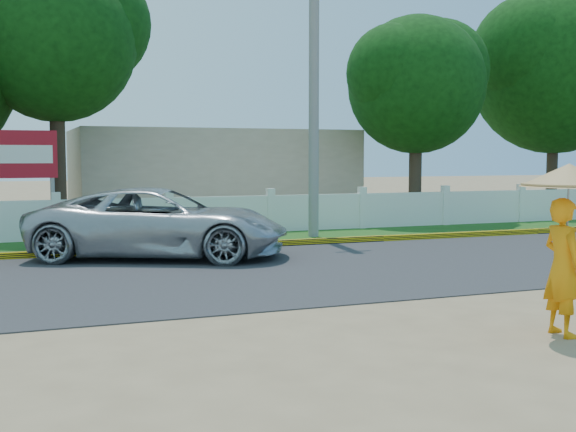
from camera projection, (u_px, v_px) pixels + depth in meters
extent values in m
plane|color=#9E8460|center=(341.00, 323.00, 9.73)|extent=(120.00, 120.00, 0.00)
cube|color=#38383A|center=(241.00, 272.00, 13.91)|extent=(60.00, 7.00, 0.02)
cube|color=#2D601E|center=(181.00, 242.00, 18.79)|extent=(60.00, 3.50, 0.03)
cube|color=yellow|center=(197.00, 247.00, 17.20)|extent=(40.00, 0.18, 0.16)
cube|color=silver|center=(169.00, 217.00, 20.09)|extent=(40.00, 0.10, 1.10)
cube|color=#B7AD99|center=(210.00, 173.00, 27.40)|extent=(10.00, 6.00, 3.20)
cylinder|color=gray|center=(314.00, 71.00, 19.59)|extent=(0.28, 0.28, 9.11)
imported|color=#AFB2B7|center=(160.00, 223.00, 15.89)|extent=(6.17, 4.66, 1.56)
imported|color=orange|center=(563.00, 267.00, 9.01)|extent=(0.45, 0.65, 1.74)
cylinder|color=gray|center=(568.00, 214.00, 8.97)|extent=(0.02, 0.02, 1.13)
cone|color=tan|center=(569.00, 175.00, 8.93)|extent=(1.19, 1.19, 0.29)
cylinder|color=gray|center=(53.00, 201.00, 19.99)|extent=(0.12, 0.12, 2.00)
cube|color=#A8111D|center=(9.00, 154.00, 19.49)|extent=(2.50, 0.12, 1.30)
cube|color=silver|center=(9.00, 154.00, 19.43)|extent=(2.25, 0.02, 0.49)
cylinder|color=#473828|center=(58.00, 159.00, 21.27)|extent=(0.44, 0.44, 4.31)
sphere|color=#104710|center=(55.00, 40.00, 20.99)|extent=(4.74, 4.74, 4.74)
cylinder|color=#473828|center=(552.00, 164.00, 29.15)|extent=(0.44, 0.44, 3.85)
sphere|color=#104710|center=(555.00, 70.00, 28.84)|extent=(6.70, 6.70, 6.70)
cylinder|color=#473828|center=(415.00, 172.00, 24.92)|extent=(0.44, 0.44, 3.39)
sphere|color=#104710|center=(416.00, 85.00, 24.67)|extent=(4.71, 4.71, 4.71)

